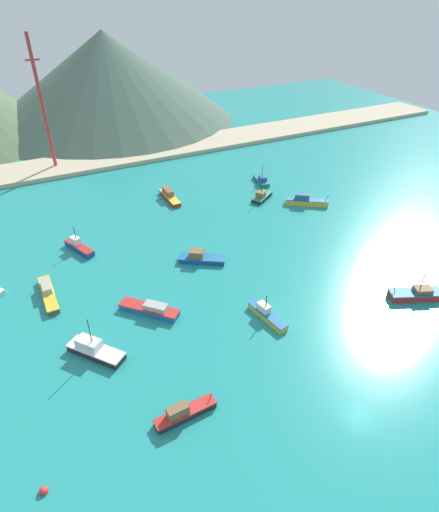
{
  "coord_description": "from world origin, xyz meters",
  "views": [
    {
      "loc": [
        -33.13,
        -24.06,
        49.91
      ],
      "look_at": [
        -0.45,
        41.15,
        0.95
      ],
      "focal_mm": 30.26,
      "sensor_mm": 36.0,
      "label": 1
    }
  ],
  "objects_px": {
    "fishing_boat_0": "(306,201)",
    "radio_tower": "(42,105)",
    "fishing_boat_1": "(416,294)",
    "fishing_boat_7": "(262,196)",
    "fishing_boat_10": "(169,196)",
    "fishing_boat_3": "(79,247)",
    "fishing_boat_11": "(267,314)",
    "fishing_boat_13": "(150,309)",
    "fishing_boat_5": "(48,293)",
    "fishing_boat_4": "(261,180)",
    "buoy_0": "(44,491)",
    "fishing_boat_12": "(94,350)",
    "fishing_boat_8": "(184,413)",
    "fishing_boat_9": "(201,258)"
  },
  "relations": [
    {
      "from": "buoy_0",
      "to": "radio_tower",
      "type": "height_order",
      "value": "radio_tower"
    },
    {
      "from": "fishing_boat_4",
      "to": "fishing_boat_8",
      "type": "relative_size",
      "value": 0.86
    },
    {
      "from": "fishing_boat_5",
      "to": "fishing_boat_13",
      "type": "height_order",
      "value": "fishing_boat_13"
    },
    {
      "from": "fishing_boat_11",
      "to": "buoy_0",
      "type": "xyz_separation_m",
      "value": [
        -38.37,
        -13.74,
        -0.62
      ]
    },
    {
      "from": "fishing_boat_5",
      "to": "fishing_boat_10",
      "type": "height_order",
      "value": "fishing_boat_10"
    },
    {
      "from": "fishing_boat_3",
      "to": "fishing_boat_11",
      "type": "distance_m",
      "value": 43.35
    },
    {
      "from": "fishing_boat_8",
      "to": "buoy_0",
      "type": "bearing_deg",
      "value": -173.75
    },
    {
      "from": "fishing_boat_1",
      "to": "fishing_boat_7",
      "type": "bearing_deg",
      "value": 95.01
    },
    {
      "from": "fishing_boat_7",
      "to": "fishing_boat_13",
      "type": "xyz_separation_m",
      "value": [
        -40.18,
        -29.2,
        0.02
      ]
    },
    {
      "from": "fishing_boat_0",
      "to": "buoy_0",
      "type": "height_order",
      "value": "fishing_boat_0"
    },
    {
      "from": "fishing_boat_0",
      "to": "fishing_boat_8",
      "type": "distance_m",
      "value": 67.37
    },
    {
      "from": "fishing_boat_10",
      "to": "radio_tower",
      "type": "xyz_separation_m",
      "value": [
        -22.8,
        33.95,
        17.73
      ]
    },
    {
      "from": "fishing_boat_8",
      "to": "fishing_boat_13",
      "type": "distance_m",
      "value": 22.1
    },
    {
      "from": "fishing_boat_8",
      "to": "fishing_boat_9",
      "type": "bearing_deg",
      "value": 61.87
    },
    {
      "from": "fishing_boat_1",
      "to": "fishing_boat_11",
      "type": "bearing_deg",
      "value": 164.52
    },
    {
      "from": "fishing_boat_3",
      "to": "fishing_boat_5",
      "type": "bearing_deg",
      "value": -121.94
    },
    {
      "from": "fishing_boat_12",
      "to": "radio_tower",
      "type": "relative_size",
      "value": 0.25
    },
    {
      "from": "fishing_boat_0",
      "to": "radio_tower",
      "type": "height_order",
      "value": "radio_tower"
    },
    {
      "from": "fishing_boat_7",
      "to": "fishing_boat_13",
      "type": "distance_m",
      "value": 49.67
    },
    {
      "from": "fishing_boat_13",
      "to": "radio_tower",
      "type": "bearing_deg",
      "value": 93.05
    },
    {
      "from": "fishing_boat_0",
      "to": "fishing_boat_8",
      "type": "height_order",
      "value": "fishing_boat_0"
    },
    {
      "from": "buoy_0",
      "to": "fishing_boat_10",
      "type": "bearing_deg",
      "value": 57.91
    },
    {
      "from": "fishing_boat_3",
      "to": "fishing_boat_12",
      "type": "relative_size",
      "value": 0.94
    },
    {
      "from": "fishing_boat_7",
      "to": "fishing_boat_11",
      "type": "bearing_deg",
      "value": -120.2
    },
    {
      "from": "fishing_boat_12",
      "to": "fishing_boat_10",
      "type": "bearing_deg",
      "value": 56.63
    },
    {
      "from": "fishing_boat_10",
      "to": "fishing_boat_13",
      "type": "height_order",
      "value": "fishing_boat_10"
    },
    {
      "from": "fishing_boat_1",
      "to": "fishing_boat_11",
      "type": "height_order",
      "value": "fishing_boat_1"
    },
    {
      "from": "fishing_boat_0",
      "to": "radio_tower",
      "type": "relative_size",
      "value": 0.27
    },
    {
      "from": "fishing_boat_3",
      "to": "fishing_boat_12",
      "type": "xyz_separation_m",
      "value": [
        -3.88,
        -31.11,
        0.07
      ]
    },
    {
      "from": "fishing_boat_5",
      "to": "fishing_boat_8",
      "type": "relative_size",
      "value": 1.27
    },
    {
      "from": "fishing_boat_4",
      "to": "fishing_boat_5",
      "type": "relative_size",
      "value": 0.67
    },
    {
      "from": "fishing_boat_4",
      "to": "buoy_0",
      "type": "xyz_separation_m",
      "value": [
        -66.5,
        -61.84,
        -0.59
      ]
    },
    {
      "from": "fishing_boat_1",
      "to": "fishing_boat_11",
      "type": "relative_size",
      "value": 1.12
    },
    {
      "from": "fishing_boat_4",
      "to": "fishing_boat_10",
      "type": "height_order",
      "value": "fishing_boat_4"
    },
    {
      "from": "fishing_boat_10",
      "to": "fishing_boat_0",
      "type": "bearing_deg",
      "value": -31.64
    },
    {
      "from": "fishing_boat_7",
      "to": "fishing_boat_9",
      "type": "distance_m",
      "value": 31.93
    },
    {
      "from": "fishing_boat_0",
      "to": "radio_tower",
      "type": "bearing_deg",
      "value": 135.13
    },
    {
      "from": "fishing_boat_7",
      "to": "fishing_boat_11",
      "type": "height_order",
      "value": "fishing_boat_7"
    },
    {
      "from": "fishing_boat_7",
      "to": "fishing_boat_11",
      "type": "relative_size",
      "value": 0.84
    },
    {
      "from": "fishing_boat_5",
      "to": "fishing_boat_11",
      "type": "xyz_separation_m",
      "value": [
        32.43,
        -22.84,
        0.07
      ]
    },
    {
      "from": "fishing_boat_3",
      "to": "fishing_boat_7",
      "type": "bearing_deg",
      "value": 4.18
    },
    {
      "from": "fishing_boat_1",
      "to": "fishing_boat_4",
      "type": "distance_m",
      "value": 55.59
    },
    {
      "from": "fishing_boat_0",
      "to": "buoy_0",
      "type": "xyz_separation_m",
      "value": [
        -69.62,
        -45.46,
        -0.81
      ]
    },
    {
      "from": "fishing_boat_8",
      "to": "fishing_boat_10",
      "type": "height_order",
      "value": "fishing_boat_8"
    },
    {
      "from": "fishing_boat_3",
      "to": "fishing_boat_7",
      "type": "xyz_separation_m",
      "value": [
        47.2,
        3.45,
        -0.15
      ]
    },
    {
      "from": "fishing_boat_3",
      "to": "fishing_boat_4",
      "type": "bearing_deg",
      "value": 13.09
    },
    {
      "from": "fishing_boat_4",
      "to": "fishing_boat_10",
      "type": "bearing_deg",
      "value": 175.91
    },
    {
      "from": "fishing_boat_10",
      "to": "fishing_boat_1",
      "type": "bearing_deg",
      "value": -66.14
    },
    {
      "from": "fishing_boat_11",
      "to": "fishing_boat_7",
      "type": "bearing_deg",
      "value": 59.8
    },
    {
      "from": "radio_tower",
      "to": "fishing_boat_7",
      "type": "bearing_deg",
      "value": -45.3
    }
  ]
}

